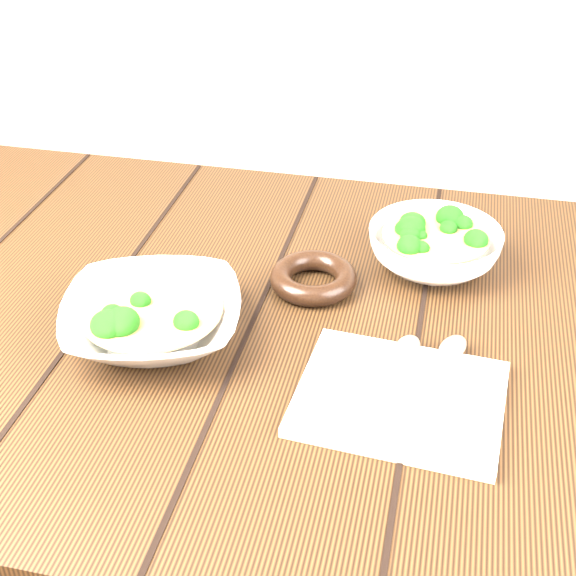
{
  "coord_description": "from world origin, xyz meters",
  "views": [
    {
      "loc": [
        0.19,
        -0.77,
        1.33
      ],
      "look_at": [
        0.02,
        -0.0,
        0.8
      ],
      "focal_mm": 50.0,
      "sensor_mm": 36.0,
      "label": 1
    }
  ],
  "objects": [
    {
      "name": "table",
      "position": [
        0.0,
        0.0,
        0.63
      ],
      "size": [
        1.2,
        0.8,
        0.75
      ],
      "color": "black",
      "rests_on": "ground"
    },
    {
      "name": "soup_bowl_front",
      "position": [
        -0.13,
        -0.07,
        0.78
      ],
      "size": [
        0.26,
        0.26,
        0.06
      ],
      "color": "silver",
      "rests_on": "table"
    },
    {
      "name": "soup_bowl_back",
      "position": [
        0.18,
        0.17,
        0.78
      ],
      "size": [
        0.2,
        0.2,
        0.06
      ],
      "color": "silver",
      "rests_on": "table"
    },
    {
      "name": "trivet",
      "position": [
        0.04,
        0.08,
        0.76
      ],
      "size": [
        0.12,
        0.12,
        0.03
      ],
      "primitive_type": "torus",
      "rotation": [
        0.0,
        0.0,
        0.04
      ],
      "color": "black",
      "rests_on": "table"
    },
    {
      "name": "napkin",
      "position": [
        0.17,
        -0.12,
        0.76
      ],
      "size": [
        0.23,
        0.19,
        0.01
      ],
      "primitive_type": "cube",
      "rotation": [
        0.0,
        0.0,
        -0.08
      ],
      "color": "beige",
      "rests_on": "table"
    },
    {
      "name": "spoon_left",
      "position": [
        0.16,
        -0.08,
        0.76
      ],
      "size": [
        0.05,
        0.18,
        0.01
      ],
      "color": "#A39D90",
      "rests_on": "napkin"
    },
    {
      "name": "spoon_right",
      "position": [
        0.21,
        -0.06,
        0.76
      ],
      "size": [
        0.07,
        0.17,
        0.01
      ],
      "color": "#A39D90",
      "rests_on": "napkin"
    }
  ]
}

